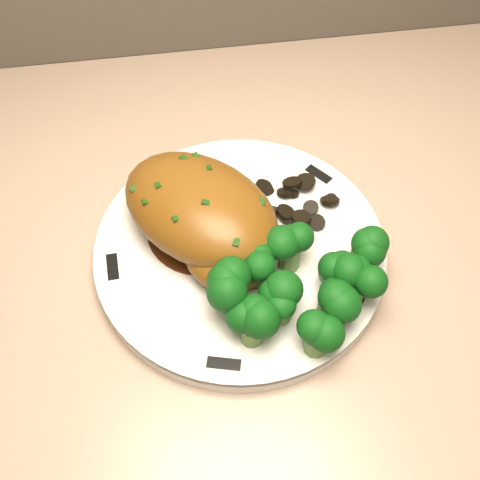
{
  "coord_description": "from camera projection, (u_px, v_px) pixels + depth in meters",
  "views": [
    {
      "loc": [
        0.24,
        1.33,
        1.3
      ],
      "look_at": [
        0.29,
        1.65,
        0.83
      ],
      "focal_mm": 45.0,
      "sensor_mm": 36.0,
      "label": 1
    }
  ],
  "objects": [
    {
      "name": "rim_accent_0",
      "position": [
        319.0,
        174.0,
        0.63
      ],
      "size": [
        0.03,
        0.03,
        0.0
      ],
      "primitive_type": "cube",
      "rotation": [
        0.0,
        0.0,
        2.25
      ],
      "color": "black",
      "rests_on": "plate"
    },
    {
      "name": "gravy_pool",
      "position": [
        202.0,
        229.0,
        0.59
      ],
      "size": [
        0.11,
        0.11,
        0.0
      ],
      "primitive_type": "cylinder",
      "color": "#38190A",
      "rests_on": "plate"
    },
    {
      "name": "mushroom_pile",
      "position": [
        290.0,
        208.0,
        0.6
      ],
      "size": [
        0.08,
        0.06,
        0.02
      ],
      "color": "black",
      "rests_on": "plate"
    },
    {
      "name": "rim_accent_1",
      "position": [
        183.0,
        163.0,
        0.64
      ],
      "size": [
        0.03,
        0.02,
        0.0
      ],
      "primitive_type": "cube",
      "rotation": [
        0.0,
        0.0,
        3.51
      ],
      "color": "black",
      "rests_on": "plate"
    },
    {
      "name": "rim_accent_2",
      "position": [
        113.0,
        267.0,
        0.57
      ],
      "size": [
        0.01,
        0.03,
        0.0
      ],
      "primitive_type": "cube",
      "rotation": [
        0.0,
        0.0,
        4.77
      ],
      "color": "black",
      "rests_on": "plate"
    },
    {
      "name": "broccoli_florets",
      "position": [
        302.0,
        286.0,
        0.52
      ],
      "size": [
        0.15,
        0.12,
        0.05
      ],
      "rotation": [
        0.0,
        0.0,
        -0.0
      ],
      "color": "#4D702F",
      "rests_on": "plate"
    },
    {
      "name": "chicken_breast",
      "position": [
        203.0,
        215.0,
        0.56
      ],
      "size": [
        0.19,
        0.2,
        0.06
      ],
      "rotation": [
        0.0,
        0.0,
        -0.82
      ],
      "color": "brown",
      "rests_on": "plate"
    },
    {
      "name": "plate",
      "position": [
        240.0,
        251.0,
        0.59
      ],
      "size": [
        0.37,
        0.37,
        0.02
      ],
      "primitive_type": "cylinder",
      "rotation": [
        0.0,
        0.0,
        -0.41
      ],
      "color": "silver",
      "rests_on": "counter"
    },
    {
      "name": "counter",
      "position": [
        109.0,
        405.0,
        0.92
      ],
      "size": [
        1.86,
        0.64,
        0.92
      ],
      "color": "brown",
      "rests_on": "ground"
    },
    {
      "name": "rim_accent_4",
      "position": [
        362.0,
        291.0,
        0.55
      ],
      "size": [
        0.02,
        0.03,
        0.0
      ],
      "primitive_type": "cube",
      "rotation": [
        0.0,
        0.0,
        7.28
      ],
      "color": "black",
      "rests_on": "plate"
    },
    {
      "name": "rim_accent_3",
      "position": [
        224.0,
        364.0,
        0.51
      ],
      "size": [
        0.03,
        0.02,
        0.0
      ],
      "primitive_type": "cube",
      "rotation": [
        0.0,
        0.0,
        6.02
      ],
      "color": "black",
      "rests_on": "plate"
    }
  ]
}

